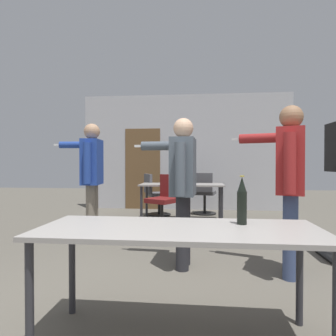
% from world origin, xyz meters
% --- Properties ---
extents(back_wall, '(5.22, 0.12, 2.90)m').
position_xyz_m(back_wall, '(-0.03, 6.09, 1.44)').
color(back_wall, '#BCBCC1').
rests_on(back_wall, ground_plane).
extents(conference_table_near, '(1.82, 0.71, 0.75)m').
position_xyz_m(conference_table_near, '(0.20, 0.43, 0.67)').
color(conference_table_near, gray).
rests_on(conference_table_near, ground_plane).
extents(conference_table_far, '(1.67, 0.71, 0.75)m').
position_xyz_m(conference_table_far, '(-0.01, 4.53, 0.67)').
color(conference_table_far, gray).
rests_on(conference_table_far, ground_plane).
extents(person_near_casual, '(0.84, 0.65, 1.75)m').
position_xyz_m(person_near_casual, '(-1.27, 2.80, 1.06)').
color(person_near_casual, slate).
rests_on(person_near_casual, ground_plane).
extents(person_far_watching, '(0.76, 0.71, 1.67)m').
position_xyz_m(person_far_watching, '(0.14, 1.83, 1.00)').
color(person_far_watching, '#28282D').
rests_on(person_far_watching, ground_plane).
extents(person_left_plaid, '(0.74, 0.84, 1.75)m').
position_xyz_m(person_left_plaid, '(1.25, 1.68, 1.05)').
color(person_left_plaid, '#3D4C75').
rests_on(person_left_plaid, ground_plane).
extents(office_chair_side_rolled, '(0.54, 0.60, 0.95)m').
position_xyz_m(office_chair_side_rolled, '(0.45, 5.33, 0.45)').
color(office_chair_side_rolled, black).
rests_on(office_chair_side_rolled, ground_plane).
extents(office_chair_far_right, '(0.67, 0.63, 0.93)m').
position_xyz_m(office_chair_far_right, '(-0.62, 5.11, 0.43)').
color(office_chair_far_right, black).
rests_on(office_chair_far_right, ground_plane).
extents(office_chair_far_left, '(0.65, 0.68, 0.96)m').
position_xyz_m(office_chair_far_left, '(-0.30, 3.90, 0.45)').
color(office_chair_far_left, black).
rests_on(office_chair_far_left, ground_plane).
extents(beer_bottle, '(0.07, 0.07, 0.33)m').
position_xyz_m(beer_bottle, '(0.62, 0.57, 0.90)').
color(beer_bottle, black).
rests_on(beer_bottle, conference_table_near).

